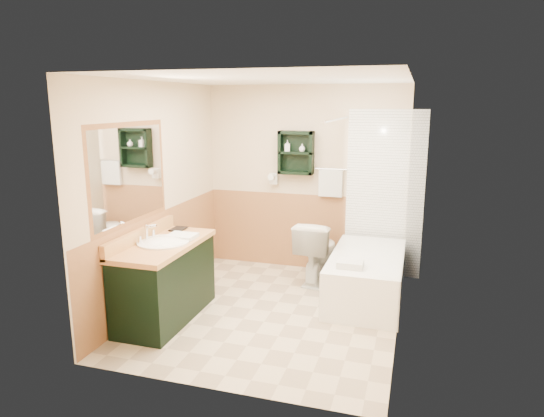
% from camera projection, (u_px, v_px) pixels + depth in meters
% --- Properties ---
extents(floor, '(3.00, 3.00, 0.00)m').
position_uv_depth(floor, '(271.00, 311.00, 5.16)').
color(floor, beige).
rests_on(floor, ground).
extents(back_wall, '(2.60, 0.04, 2.40)m').
position_uv_depth(back_wall, '(305.00, 179.00, 6.32)').
color(back_wall, beige).
rests_on(back_wall, ground).
extents(left_wall, '(0.04, 3.00, 2.40)m').
position_uv_depth(left_wall, '(156.00, 194.00, 5.28)').
color(left_wall, beige).
rests_on(left_wall, ground).
extents(right_wall, '(0.04, 3.00, 2.40)m').
position_uv_depth(right_wall, '(406.00, 209.00, 4.53)').
color(right_wall, beige).
rests_on(right_wall, ground).
extents(ceiling, '(2.60, 3.00, 0.04)m').
position_uv_depth(ceiling, '(271.00, 77.00, 4.64)').
color(ceiling, white).
rests_on(ceiling, back_wall).
extents(wainscot_left, '(2.98, 2.98, 1.00)m').
position_uv_depth(wainscot_left, '(162.00, 256.00, 5.42)').
color(wainscot_left, '#C58150').
rests_on(wainscot_left, left_wall).
extents(wainscot_back, '(2.58, 2.58, 1.00)m').
position_uv_depth(wainscot_back, '(304.00, 231.00, 6.44)').
color(wainscot_back, '#C58150').
rests_on(wainscot_back, back_wall).
extents(mirror_frame, '(1.30, 1.30, 1.00)m').
position_uv_depth(mirror_frame, '(129.00, 174.00, 4.68)').
color(mirror_frame, brown).
rests_on(mirror_frame, left_wall).
extents(mirror_glass, '(1.20, 1.20, 0.90)m').
position_uv_depth(mirror_glass, '(130.00, 174.00, 4.68)').
color(mirror_glass, white).
rests_on(mirror_glass, left_wall).
extents(tile_right, '(1.50, 1.50, 2.10)m').
position_uv_depth(tile_right, '(404.00, 208.00, 5.27)').
color(tile_right, white).
rests_on(tile_right, right_wall).
extents(tile_back, '(0.95, 0.95, 2.10)m').
position_uv_depth(tile_back, '(385.00, 195.00, 6.02)').
color(tile_back, white).
rests_on(tile_back, back_wall).
extents(tile_accent, '(1.50, 1.50, 0.10)m').
position_uv_depth(tile_accent, '(407.00, 129.00, 5.09)').
color(tile_accent, '#14482C').
rests_on(tile_accent, right_wall).
extents(wall_shelf, '(0.45, 0.15, 0.55)m').
position_uv_depth(wall_shelf, '(296.00, 153.00, 6.17)').
color(wall_shelf, black).
rests_on(wall_shelf, back_wall).
extents(hair_dryer, '(0.10, 0.24, 0.18)m').
position_uv_depth(hair_dryer, '(274.00, 179.00, 6.35)').
color(hair_dryer, silver).
rests_on(hair_dryer, back_wall).
extents(towel_bar, '(0.40, 0.06, 0.40)m').
position_uv_depth(towel_bar, '(331.00, 169.00, 6.13)').
color(towel_bar, white).
rests_on(towel_bar, back_wall).
extents(curtain_rod, '(0.03, 1.60, 0.03)m').
position_uv_depth(curtain_rod, '(338.00, 119.00, 5.28)').
color(curtain_rod, silver).
rests_on(curtain_rod, back_wall).
extents(shower_curtain, '(1.05, 1.05, 1.70)m').
position_uv_depth(shower_curtain, '(338.00, 193.00, 5.63)').
color(shower_curtain, '#B9AB8C').
rests_on(shower_curtain, curtain_rod).
extents(vanity, '(0.59, 1.27, 0.80)m').
position_uv_depth(vanity, '(165.00, 281.00, 4.93)').
color(vanity, black).
rests_on(vanity, ground).
extents(bathtub, '(0.78, 1.50, 0.52)m').
position_uv_depth(bathtub, '(367.00, 277.00, 5.44)').
color(bathtub, white).
rests_on(bathtub, ground).
extents(toilet, '(0.50, 0.81, 0.76)m').
position_uv_depth(toilet, '(317.00, 251.00, 5.97)').
color(toilet, white).
rests_on(toilet, ground).
extents(counter_towel, '(0.29, 0.23, 0.04)m').
position_uv_depth(counter_towel, '(182.00, 236.00, 5.01)').
color(counter_towel, white).
rests_on(counter_towel, vanity).
extents(vanity_book, '(0.15, 0.02, 0.20)m').
position_uv_depth(vanity_book, '(172.00, 221.00, 5.34)').
color(vanity_book, black).
rests_on(vanity_book, vanity).
extents(tub_towel, '(0.26, 0.22, 0.07)m').
position_uv_depth(tub_towel, '(350.00, 264.00, 4.97)').
color(tub_towel, white).
rests_on(tub_towel, bathtub).
extents(soap_bottle_a, '(0.09, 0.15, 0.07)m').
position_uv_depth(soap_bottle_a, '(287.00, 149.00, 6.18)').
color(soap_bottle_a, white).
rests_on(soap_bottle_a, wall_shelf).
extents(soap_bottle_b, '(0.10, 0.12, 0.08)m').
position_uv_depth(soap_bottle_b, '(302.00, 149.00, 6.13)').
color(soap_bottle_b, white).
rests_on(soap_bottle_b, wall_shelf).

